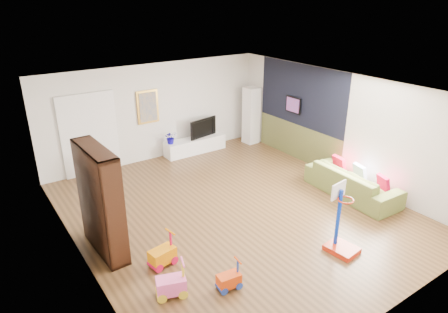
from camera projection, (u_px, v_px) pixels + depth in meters
floor at (234, 210)px, 8.80m from camera, size 6.50×7.50×0.00m
ceiling at (236, 90)px, 7.77m from camera, size 6.50×7.50×0.00m
wall_back at (156, 112)px, 11.14m from camera, size 6.50×0.00×2.70m
wall_front at (397, 239)px, 5.44m from camera, size 6.50×0.00×2.70m
wall_left at (76, 196)px, 6.58m from camera, size 0.00×7.50×2.70m
wall_right at (340, 126)px, 9.99m from camera, size 0.00×7.50×2.70m
navy_accent at (301, 95)px, 10.86m from camera, size 0.01×3.20×1.70m
olive_wainscot at (297, 142)px, 11.37m from camera, size 0.01×3.20×1.00m
doorway at (90, 136)px, 10.22m from camera, size 1.45×0.06×2.10m
painting_back at (148, 107)px, 10.90m from camera, size 0.62×0.06×0.92m
artwork_right at (293, 105)px, 11.09m from camera, size 0.04×0.56×0.46m
media_console at (195, 145)px, 11.91m from camera, size 1.89×0.48×0.44m
tall_cabinet at (251, 116)px, 12.44m from camera, size 0.44×0.44×1.77m
bookshelf at (100, 201)px, 7.09m from camera, size 0.41×1.41×2.04m
sofa at (352, 182)px, 9.34m from camera, size 1.00×2.33×0.67m
basketball_hoop at (346, 220)px, 7.16m from camera, size 0.53×0.62×1.35m
ride_on_yellow at (162, 250)px, 6.93m from camera, size 0.50×0.35×0.61m
ride_on_orange at (229, 276)px, 6.40m from camera, size 0.40×0.27×0.50m
ride_on_pink at (171, 280)px, 6.22m from camera, size 0.53×0.42×0.62m
child at (103, 168)px, 10.04m from camera, size 0.31×0.26×0.73m
tv at (201, 127)px, 11.89m from camera, size 0.99×0.32×0.56m
vase_plant at (171, 137)px, 11.34m from camera, size 0.40×0.37×0.38m
pillow_left at (383, 183)px, 8.88m from camera, size 0.19×0.35×0.34m
pillow_center at (360, 172)px, 9.40m from camera, size 0.18×0.39×0.38m
pillow_right at (339, 164)px, 9.87m from camera, size 0.15×0.39×0.38m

